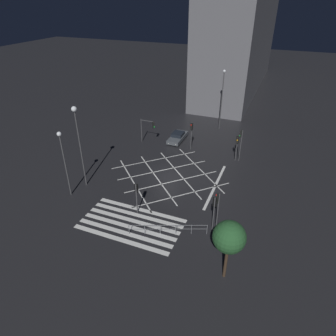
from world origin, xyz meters
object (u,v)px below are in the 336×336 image
object	(u,v)px
traffic_light_ne_main	(241,139)
street_lamp_east	(63,153)
waiting_car	(178,137)
traffic_light_nw_main	(149,126)
traffic_light_ne_cross	(237,143)
street_lamp_far	(222,92)
traffic_light_median_north	(191,131)
street_lamp_west	(77,129)
traffic_light_median_south	(137,192)
traffic_light_se_main	(217,204)
street_tree_near	(229,237)
traffic_light_se_cross	(214,207)

from	to	relation	value
traffic_light_ne_main	street_lamp_east	xyz separation A→B (m)	(-15.44, -14.40, 1.97)
street_lamp_east	waiting_car	distance (m)	18.78
traffic_light_nw_main	street_lamp_east	size ratio (longest dim) A/B	0.48
traffic_light_ne_main	street_lamp_east	bearing A→B (deg)	43.00
waiting_car	traffic_light_ne_cross	bearing A→B (deg)	71.92
street_lamp_far	traffic_light_median_north	bearing A→B (deg)	-102.67
traffic_light_nw_main	street_lamp_west	distance (m)	13.45
street_lamp_east	traffic_light_median_south	bearing A→B (deg)	0.22
traffic_light_se_main	street_tree_near	world-z (taller)	street_tree_near
traffic_light_median_north	traffic_light_median_south	size ratio (longest dim) A/B	1.17
traffic_light_median_south	traffic_light_se_cross	bearing A→B (deg)	-89.45
traffic_light_median_north	traffic_light_nw_main	world-z (taller)	traffic_light_median_north
traffic_light_median_north	traffic_light_se_cross	bearing A→B (deg)	25.19
traffic_light_median_north	traffic_light_ne_cross	world-z (taller)	traffic_light_median_north
traffic_light_se_main	street_lamp_far	size ratio (longest dim) A/B	0.44
traffic_light_se_main	traffic_light_ne_main	size ratio (longest dim) A/B	0.94
street_lamp_west	traffic_light_nw_main	bearing A→B (deg)	80.96
waiting_car	traffic_light_nw_main	bearing A→B (deg)	-56.35
traffic_light_ne_cross	traffic_light_se_main	distance (m)	13.89
traffic_light_nw_main	traffic_light_ne_main	bearing A→B (deg)	-2.05
street_lamp_far	traffic_light_nw_main	bearing A→B (deg)	-132.64
traffic_light_median_south	street_lamp_east	distance (m)	8.54
street_lamp_west	traffic_light_ne_main	bearing A→B (deg)	38.90
traffic_light_ne_cross	street_tree_near	world-z (taller)	street_tree_near
traffic_light_se_main	traffic_light_median_south	distance (m)	7.83
traffic_light_ne_main	street_lamp_east	size ratio (longest dim) A/B	0.59
traffic_light_se_cross	street_lamp_west	bearing A→B (deg)	82.01
traffic_light_ne_main	street_lamp_west	distance (m)	19.69
street_tree_near	traffic_light_ne_main	bearing A→B (deg)	97.40
traffic_light_ne_main	street_lamp_far	xyz separation A→B (m)	(-4.80, 9.41, 2.85)
traffic_light_median_north	waiting_car	bearing A→B (deg)	-127.83
traffic_light_ne_cross	street_lamp_far	xyz separation A→B (m)	(-4.44, 9.55, 3.43)
traffic_light_nw_main	traffic_light_median_south	bearing A→B (deg)	-68.90
traffic_light_median_south	traffic_light_se_cross	xyz separation A→B (m)	(7.62, 0.07, 0.33)
traffic_light_ne_cross	traffic_light_nw_main	distance (m)	12.69
traffic_light_median_north	traffic_light_se_main	size ratio (longest dim) A/B	0.97
traffic_light_median_north	street_lamp_far	size ratio (longest dim) A/B	0.42
street_lamp_far	street_tree_near	xyz separation A→B (m)	(7.26, -28.30, -1.92)
street_tree_near	street_lamp_far	bearing A→B (deg)	104.38
traffic_light_ne_main	street_lamp_east	distance (m)	21.20
traffic_light_ne_main	street_tree_near	bearing A→B (deg)	97.40
traffic_light_median_south	traffic_light_se_cross	size ratio (longest dim) A/B	0.88
traffic_light_se_cross	waiting_car	bearing A→B (deg)	29.74
traffic_light_nw_main	street_lamp_far	world-z (taller)	street_lamp_far
traffic_light_nw_main	traffic_light_ne_cross	bearing A→B (deg)	-2.75
traffic_light_se_main	traffic_light_nw_main	xyz separation A→B (m)	(-13.53, 14.46, -0.31)
traffic_light_ne_main	street_lamp_west	bearing A→B (deg)	38.90
traffic_light_ne_cross	traffic_light_ne_main	size ratio (longest dim) A/B	0.81
traffic_light_se_main	traffic_light_se_cross	world-z (taller)	traffic_light_se_main
traffic_light_median_south	street_lamp_far	distance (m)	24.17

